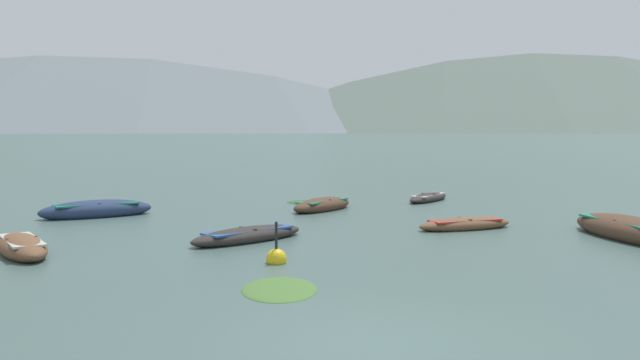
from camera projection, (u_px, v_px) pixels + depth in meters
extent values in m
plane|color=#425B56|center=(220.00, 133.00, 1486.31)|extent=(6000.00, 6000.00, 0.00)
cone|color=slate|center=(183.00, 30.00, 1889.94)|extent=(2270.76, 2270.76, 601.68)
cone|color=slate|center=(459.00, 27.00, 1660.03)|extent=(1747.19, 1747.19, 545.18)
cone|color=slate|center=(610.00, 89.00, 2006.36)|extent=(1059.36, 1059.36, 270.63)
ellipsoid|color=#4C3323|center=(630.00, 230.00, 17.21)|extent=(1.54, 4.47, 0.76)
cube|color=#197A56|center=(630.00, 222.00, 17.19)|extent=(1.11, 3.22, 0.05)
cube|color=#4C3323|center=(630.00, 220.00, 17.19)|extent=(0.98, 0.10, 0.04)
ellipsoid|color=navy|center=(97.00, 210.00, 21.70)|extent=(3.91, 2.59, 0.71)
cube|color=#197A56|center=(96.00, 204.00, 21.69)|extent=(2.82, 1.86, 0.05)
cube|color=navy|center=(96.00, 203.00, 21.68)|extent=(0.40, 0.80, 0.04)
ellipsoid|color=#4C3323|center=(322.00, 205.00, 23.47)|extent=(3.01, 3.08, 0.58)
cube|color=#197A56|center=(322.00, 201.00, 23.46)|extent=(2.17, 2.22, 0.05)
cube|color=#4C3323|center=(322.00, 199.00, 23.46)|extent=(0.59, 0.57, 0.04)
ellipsoid|color=#2D2826|center=(428.00, 198.00, 26.56)|extent=(2.73, 2.90, 0.41)
cube|color=#B7B2A3|center=(428.00, 195.00, 26.55)|extent=(1.97, 2.09, 0.05)
cube|color=#2D2826|center=(428.00, 194.00, 26.55)|extent=(0.49, 0.45, 0.04)
ellipsoid|color=brown|center=(465.00, 225.00, 18.95)|extent=(3.19, 1.54, 0.43)
cube|color=#B22D28|center=(465.00, 220.00, 18.94)|extent=(2.30, 1.11, 0.05)
cube|color=brown|center=(465.00, 219.00, 18.93)|extent=(0.21, 0.62, 0.04)
ellipsoid|color=#2D2826|center=(248.00, 236.00, 16.89)|extent=(3.45, 2.84, 0.46)
cube|color=#28519E|center=(248.00, 230.00, 16.88)|extent=(2.48, 2.04, 0.05)
cube|color=#2D2826|center=(248.00, 228.00, 16.88)|extent=(0.46, 0.60, 0.04)
ellipsoid|color=brown|center=(22.00, 247.00, 15.05)|extent=(2.19, 3.18, 0.56)
cube|color=#B7B2A3|center=(22.00, 240.00, 15.04)|extent=(1.58, 2.29, 0.05)
cube|color=brown|center=(22.00, 238.00, 15.04)|extent=(0.64, 0.36, 0.04)
sphere|color=yellow|center=(276.00, 259.00, 14.03)|extent=(0.45, 0.45, 0.45)
cylinder|color=black|center=(276.00, 240.00, 14.00)|extent=(0.06, 0.06, 0.82)
ellipsoid|color=#2D5628|center=(311.00, 203.00, 25.80)|extent=(2.68, 2.66, 0.14)
ellipsoid|color=#477033|center=(279.00, 290.00, 11.69)|extent=(1.56, 2.06, 0.14)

